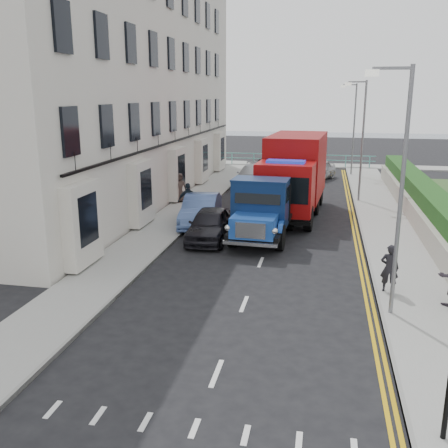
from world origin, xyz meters
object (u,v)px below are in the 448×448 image
(lamp_far, at_px, (353,124))
(parked_car_front, at_px, (210,224))
(lamp_mid, at_px, (361,134))
(bedford_lorry, at_px, (261,214))
(lamp_near, at_px, (398,180))
(red_lorry, at_px, (294,173))
(pedestrian_east_near, at_px, (390,268))

(lamp_far, relative_size, parked_car_front, 1.70)
(lamp_mid, height_order, lamp_far, same)
(parked_car_front, bearing_deg, lamp_mid, 52.34)
(lamp_far, bearing_deg, bedford_lorry, -103.23)
(lamp_near, distance_m, lamp_mid, 16.00)
(lamp_mid, relative_size, bedford_lorry, 1.17)
(lamp_near, bearing_deg, lamp_mid, 90.00)
(red_lorry, xyz_separation_m, parked_car_front, (-3.28, -5.63, -1.51))
(lamp_mid, bearing_deg, bedford_lorry, -115.98)
(bedford_lorry, bearing_deg, pedestrian_east_near, -43.66)
(bedford_lorry, bearing_deg, lamp_mid, 66.99)
(lamp_near, bearing_deg, pedestrian_east_near, 82.30)
(pedestrian_east_near, bearing_deg, lamp_near, 88.63)
(lamp_far, height_order, pedestrian_east_near, lamp_far)
(lamp_far, bearing_deg, lamp_near, -90.00)
(parked_car_front, bearing_deg, bedford_lorry, 1.14)
(red_lorry, height_order, parked_car_front, red_lorry)
(lamp_mid, bearing_deg, lamp_far, 90.00)
(bedford_lorry, relative_size, red_lorry, 0.74)
(lamp_far, distance_m, red_lorry, 14.36)
(lamp_near, distance_m, lamp_far, 26.00)
(lamp_mid, xyz_separation_m, parked_car_front, (-6.78, -9.43, -3.30))
(bedford_lorry, bearing_deg, lamp_far, 79.74)
(lamp_mid, distance_m, parked_car_front, 12.08)
(lamp_near, xyz_separation_m, red_lorry, (-3.50, 12.19, -1.79))
(lamp_near, bearing_deg, lamp_far, 90.00)
(bedford_lorry, distance_m, pedestrian_east_near, 6.94)
(lamp_near, distance_m, pedestrian_east_near, 3.51)
(bedford_lorry, bearing_deg, lamp_near, -52.86)
(lamp_far, relative_size, pedestrian_east_near, 4.48)
(red_lorry, height_order, pedestrian_east_near, red_lorry)
(red_lorry, distance_m, parked_car_front, 6.69)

